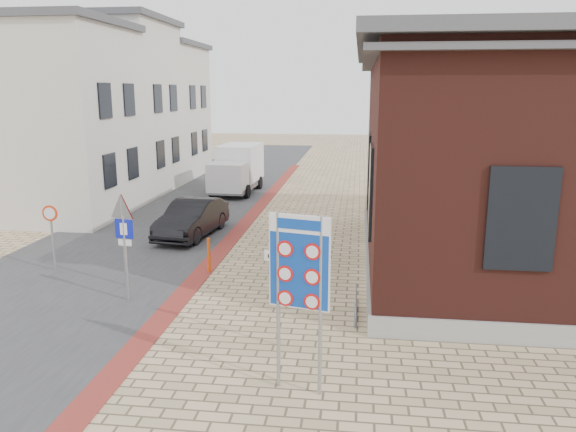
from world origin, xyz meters
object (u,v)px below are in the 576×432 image
at_px(box_truck, 237,168).
at_px(border_sign, 299,265).
at_px(sedan, 192,218).
at_px(bollard, 209,255).
at_px(parking_sign, 125,245).
at_px(essen_sign, 278,281).

xyz_separation_m(box_truck, border_sign, (5.50, -19.97, 1.10)).
bearing_deg(sedan, border_sign, -57.35).
bearing_deg(bollard, box_truck, 98.69).
relative_size(sedan, parking_sign, 1.86).
relative_size(essen_sign, bollard, 2.10).
height_order(sedan, bollard, sedan).
xyz_separation_m(parking_sign, bollard, (1.48, 2.59, -0.99)).
relative_size(box_truck, bollard, 4.60).
height_order(sedan, border_sign, border_sign).
xyz_separation_m(border_sign, bollard, (-3.44, 6.50, -1.87)).
bearing_deg(sedan, essen_sign, -56.11).
bearing_deg(border_sign, sedan, 130.20).
relative_size(border_sign, bollard, 3.11).
distance_m(border_sign, bollard, 7.59).
height_order(box_truck, bollard, box_truck).
bearing_deg(sedan, box_truck, 98.36).
height_order(box_truck, border_sign, border_sign).
xyz_separation_m(box_truck, bollard, (2.06, -13.47, -0.77)).
bearing_deg(essen_sign, sedan, 132.32).
bearing_deg(box_truck, essen_sign, -72.27).
distance_m(sedan, bollard, 4.51).
bearing_deg(border_sign, essen_sign, 123.72).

